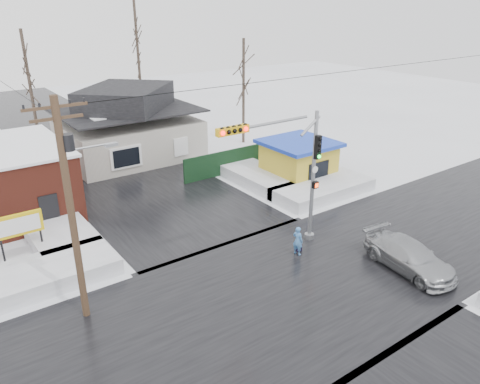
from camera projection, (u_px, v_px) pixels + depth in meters
ground at (290, 289)px, 20.86m from camera, size 120.00×120.00×0.00m
road_ns at (290, 289)px, 20.85m from camera, size 10.00×120.00×0.02m
road_ew at (290, 289)px, 20.85m from camera, size 120.00×10.00×0.02m
snowbank_nw at (38, 276)px, 21.10m from camera, size 7.00×3.00×0.80m
snowbank_ne at (323, 189)px, 30.82m from camera, size 7.00×3.00×0.80m
snowbank_nside_w at (52, 225)px, 25.93m from camera, size 3.00×8.00×0.80m
snowbank_nside_e at (253, 174)px, 33.49m from camera, size 3.00×8.00×0.80m
traffic_signal at (291, 165)px, 22.66m from camera, size 6.05×0.68×7.00m
utility_pole at (71, 200)px, 17.25m from camera, size 3.15×0.44×9.00m
marquee_sign at (19, 226)px, 22.39m from camera, size 2.20×0.21×2.55m
house at (128, 126)px, 37.44m from camera, size 10.40×8.40×5.76m
kiosk at (298, 161)px, 32.93m from camera, size 4.60×4.60×2.88m
fence at (231, 161)px, 34.53m from camera, size 8.00×0.12×1.80m
tree_far_left at (25, 57)px, 35.17m from camera, size 3.00×3.00×10.00m
tree_far_mid at (136, 29)px, 41.46m from camera, size 3.00×3.00×12.00m
tree_far_right at (244, 61)px, 39.61m from camera, size 3.00×3.00×9.00m
pedestrian at (298, 241)px, 23.43m from camera, size 0.50×0.63×1.53m
car at (409, 257)px, 22.15m from camera, size 2.48×4.98×1.39m
shopping_bag at (299, 248)px, 23.94m from camera, size 0.30×0.21×0.35m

